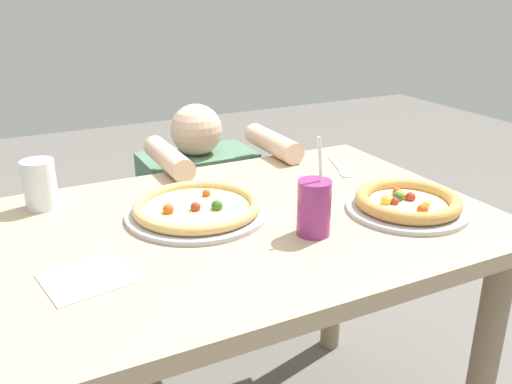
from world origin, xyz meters
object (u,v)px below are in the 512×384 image
object	(u,v)px
pizza_near	(407,203)
fork	(339,167)
pizza_far	(197,208)
water_cup_clear	(40,183)
drink_cup_colored	(314,207)
diner_seated	(201,236)

from	to	relation	value
pizza_near	fork	size ratio (longest dim) A/B	1.52
pizza_near	pizza_far	world-z (taller)	same
water_cup_clear	fork	distance (m)	0.84
drink_cup_colored	water_cup_clear	world-z (taller)	drink_cup_colored
pizza_near	diner_seated	xyz separation A→B (m)	(-0.24, 0.79, -0.38)
pizza_far	fork	bearing A→B (deg)	15.37
pizza_far	fork	xyz separation A→B (m)	(0.51, 0.14, -0.02)
drink_cup_colored	diner_seated	size ratio (longest dim) A/B	0.25
drink_cup_colored	fork	world-z (taller)	drink_cup_colored
diner_seated	drink_cup_colored	bearing A→B (deg)	-92.42
water_cup_clear	fork	world-z (taller)	water_cup_clear
pizza_near	diner_seated	bearing A→B (deg)	106.94
pizza_far	drink_cup_colored	world-z (taller)	drink_cup_colored
pizza_near	pizza_far	distance (m)	0.51
pizza_far	diner_seated	size ratio (longest dim) A/B	0.39
pizza_far	water_cup_clear	xyz separation A→B (m)	(-0.33, 0.22, 0.05)
pizza_far	drink_cup_colored	distance (m)	0.29
fork	diner_seated	size ratio (longest dim) A/B	0.22
diner_seated	water_cup_clear	bearing A→B (deg)	-146.80
drink_cup_colored	water_cup_clear	bearing A→B (deg)	140.01
diner_seated	fork	bearing A→B (deg)	-57.33
fork	diner_seated	distance (m)	0.64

